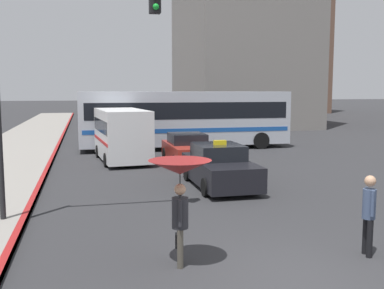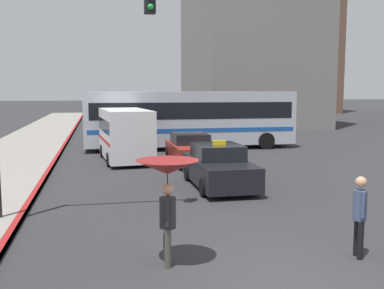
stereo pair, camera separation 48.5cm
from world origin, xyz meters
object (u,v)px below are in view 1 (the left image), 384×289
Objects in this scene: city_bus at (185,117)px; pedestrian_man at (369,210)px; taxi at (219,167)px; sedan_red at (188,150)px; traffic_light at (61,46)px; pedestrian_with_umbrella at (180,178)px; ambulance_van at (122,133)px.

city_bus reaches higher than pedestrian_man.
taxi is 2.54× the size of pedestrian_man.
sedan_red is at bearing -162.75° from pedestrian_man.
taxi reaches higher than sedan_red.
traffic_light is (-6.08, 3.93, 3.50)m from pedestrian_man.
pedestrian_man is at bearing -83.46° from pedestrian_with_umbrella.
sedan_red is 12.35m from pedestrian_with_umbrella.
taxi is 0.82× the size of ambulance_van.
ambulance_van is (-2.85, 6.61, 0.68)m from taxi.
traffic_light reaches higher than taxi.
pedestrian_man is (-0.14, -17.61, -0.88)m from city_bus.
traffic_light is (-5.08, -3.16, 3.77)m from taxi.
pedestrian_with_umbrella is (-3.97, -17.25, -0.12)m from city_bus.
ambulance_van is 2.50× the size of pedestrian_with_umbrella.
city_bus reaches higher than taxi.
pedestrian_man is (1.00, -7.10, 0.28)m from taxi.
city_bus is 7.24× the size of pedestrian_man.
city_bus reaches higher than sedan_red.
taxi is 7.17m from pedestrian_man.
sedan_red is 1.95× the size of pedestrian_with_umbrella.
traffic_light is at bearing 72.11° from ambulance_van.
sedan_red is (0.07, 5.22, -0.04)m from taxi.
taxi is 1.05× the size of sedan_red.
taxi is at bearing 108.29° from ambulance_van.
city_bus reaches higher than pedestrian_with_umbrella.
city_bus is (1.14, 10.51, 1.15)m from taxi.
city_bus is at bearing -140.67° from ambulance_van.
pedestrian_with_umbrella is at bearing 85.01° from ambulance_van.
taxi is at bearing 31.93° from traffic_light.
taxi is 5.22m from sedan_red.
pedestrian_with_umbrella is 3.93m from pedestrian_man.
ambulance_van reaches higher than sedan_red.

